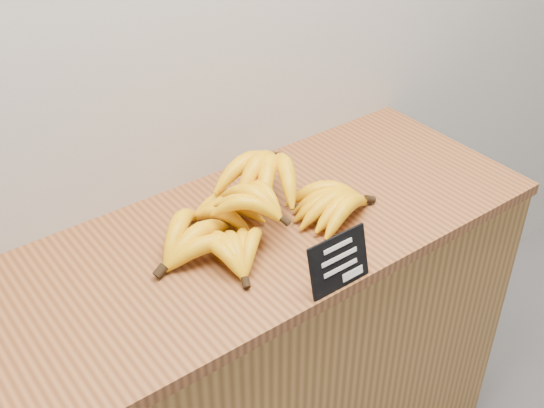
% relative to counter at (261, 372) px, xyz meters
% --- Properties ---
extents(counter, '(1.34, 0.50, 0.90)m').
position_rel_counter_xyz_m(counter, '(0.00, 0.00, 0.00)').
color(counter, '#A06F33').
rests_on(counter, ground).
extents(counter_top, '(1.31, 0.54, 0.03)m').
position_rel_counter_xyz_m(counter_top, '(0.00, 0.00, 0.47)').
color(counter_top, brown).
rests_on(counter_top, counter).
extents(chalkboard_sign, '(0.14, 0.03, 0.11)m').
position_rel_counter_xyz_m(chalkboard_sign, '(0.02, -0.25, 0.54)').
color(chalkboard_sign, black).
rests_on(chalkboard_sign, counter_top).
extents(banana_pile, '(0.53, 0.38, 0.13)m').
position_rel_counter_xyz_m(banana_pile, '(-0.02, 0.00, 0.53)').
color(banana_pile, '#ECB109').
rests_on(banana_pile, counter_top).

